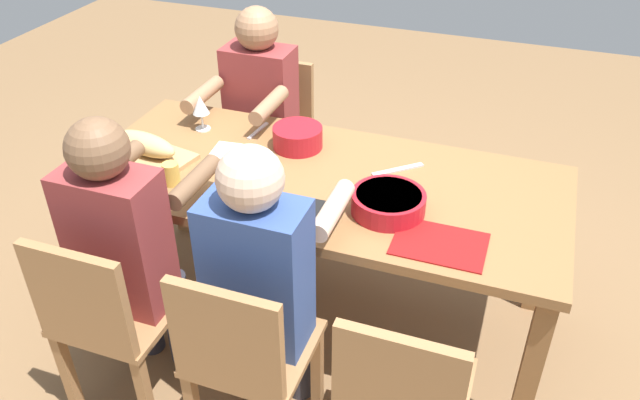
% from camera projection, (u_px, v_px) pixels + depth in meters
% --- Properties ---
extents(ground_plane, '(8.00, 8.00, 0.00)m').
position_uv_depth(ground_plane, '(320.00, 311.00, 2.98)').
color(ground_plane, brown).
extents(dining_table, '(1.96, 0.87, 0.74)m').
position_uv_depth(dining_table, '(320.00, 194.00, 2.61)').
color(dining_table, olive).
rests_on(dining_table, ground_plane).
extents(chair_far_right, '(0.40, 0.40, 0.85)m').
position_uv_depth(chair_far_right, '(107.00, 317.00, 2.27)').
color(chair_far_right, '#9E7044').
rests_on(chair_far_right, ground_plane).
extents(diner_far_right, '(0.41, 0.53, 1.20)m').
position_uv_depth(diner_far_right, '(126.00, 239.00, 2.29)').
color(diner_far_right, '#2D2D38').
rests_on(diner_far_right, ground_plane).
extents(chair_far_left, '(0.40, 0.40, 0.85)m').
position_uv_depth(chair_far_left, '(401.00, 400.00, 1.97)').
color(chair_far_left, '#9E7044').
rests_on(chair_far_left, ground_plane).
extents(chair_near_right, '(0.40, 0.40, 0.85)m').
position_uv_depth(chair_near_right, '(274.00, 131.00, 3.45)').
color(chair_near_right, '#9E7044').
rests_on(chair_near_right, ground_plane).
extents(diner_near_right, '(0.41, 0.53, 1.20)m').
position_uv_depth(diner_near_right, '(258.00, 109.00, 3.19)').
color(diner_near_right, '#2D2D38').
rests_on(diner_near_right, ground_plane).
extents(chair_far_center, '(0.40, 0.40, 0.85)m').
position_uv_depth(chair_far_center, '(243.00, 355.00, 2.12)').
color(chair_far_center, '#9E7044').
rests_on(chair_far_center, ground_plane).
extents(diner_far_center, '(0.41, 0.53, 1.20)m').
position_uv_depth(diner_far_center, '(263.00, 272.00, 2.14)').
color(diner_far_center, '#2D2D38').
rests_on(diner_far_center, ground_plane).
extents(serving_bowl_greens, '(0.22, 0.22, 0.09)m').
position_uv_depth(serving_bowl_greens, '(298.00, 136.00, 2.74)').
color(serving_bowl_greens, '#B21923').
rests_on(serving_bowl_greens, dining_table).
extents(serving_bowl_pasta, '(0.28, 0.28, 0.08)m').
position_uv_depth(serving_bowl_pasta, '(388.00, 202.00, 2.34)').
color(serving_bowl_pasta, '#B21923').
rests_on(serving_bowl_pasta, dining_table).
extents(cutting_board, '(0.43, 0.29, 0.02)m').
position_uv_depth(cutting_board, '(147.00, 155.00, 2.69)').
color(cutting_board, tan).
rests_on(cutting_board, dining_table).
extents(bread_loaf, '(0.34, 0.17, 0.09)m').
position_uv_depth(bread_loaf, '(145.00, 144.00, 2.66)').
color(bread_loaf, tan).
rests_on(bread_loaf, cutting_board).
extents(wine_bottle, '(0.08, 0.08, 0.29)m').
position_uv_depth(wine_bottle, '(120.00, 167.00, 2.42)').
color(wine_bottle, '#193819').
rests_on(wine_bottle, dining_table).
extents(beer_bottle, '(0.06, 0.06, 0.22)m').
position_uv_depth(beer_bottle, '(86.00, 156.00, 2.49)').
color(beer_bottle, brown).
rests_on(beer_bottle, dining_table).
extents(wine_glass, '(0.08, 0.08, 0.17)m').
position_uv_depth(wine_glass, '(201.00, 106.00, 2.85)').
color(wine_glass, silver).
rests_on(wine_glass, dining_table).
extents(cup_far_right, '(0.07, 0.07, 0.09)m').
position_uv_depth(cup_far_right, '(171.00, 174.00, 2.50)').
color(cup_far_right, gold).
rests_on(cup_far_right, dining_table).
extents(placemat_far_left, '(0.32, 0.23, 0.01)m').
position_uv_depth(placemat_far_left, '(440.00, 244.00, 2.20)').
color(placemat_far_left, maroon).
rests_on(placemat_far_left, dining_table).
extents(fork_near_right, '(0.03, 0.17, 0.01)m').
position_uv_depth(fork_near_right, '(258.00, 131.00, 2.89)').
color(fork_near_right, silver).
rests_on(fork_near_right, dining_table).
extents(placemat_far_center, '(0.32, 0.23, 0.01)m').
position_uv_depth(placemat_far_center, '(295.00, 214.00, 2.35)').
color(placemat_far_center, black).
rests_on(placemat_far_center, dining_table).
extents(carving_knife, '(0.19, 0.17, 0.01)m').
position_uv_depth(carving_knife, '(398.00, 170.00, 2.61)').
color(carving_knife, silver).
rests_on(carving_knife, dining_table).
extents(napkin_stack, '(0.15, 0.15, 0.02)m').
position_uv_depth(napkin_stack, '(229.00, 153.00, 2.70)').
color(napkin_stack, white).
rests_on(napkin_stack, dining_table).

